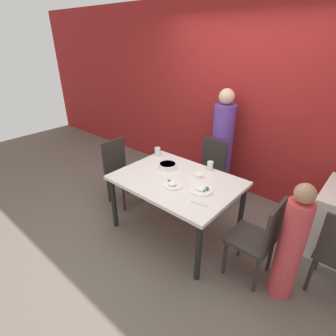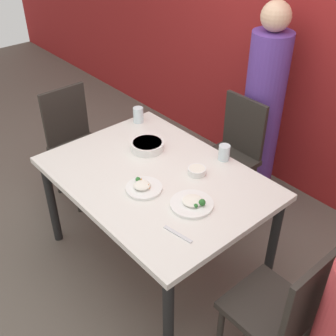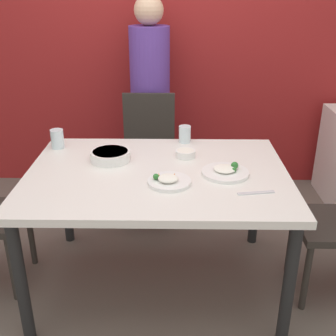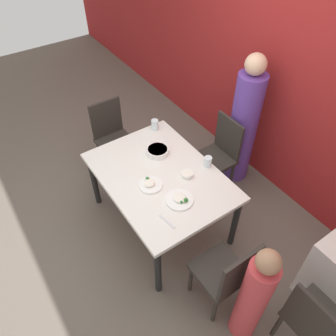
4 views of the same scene
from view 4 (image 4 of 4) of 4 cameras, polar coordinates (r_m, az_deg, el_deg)
ground_plane at (r=3.63m, az=-1.23°, el=-9.16°), size 10.00×10.00×0.00m
wall_back at (r=3.54m, az=19.35°, el=15.72°), size 10.00×0.06×2.70m
dining_table at (r=3.13m, az=-1.41°, el=-2.14°), size 1.38×1.00×0.73m
chair_adult_spot at (r=3.68m, az=8.81°, el=2.53°), size 0.40×0.40×0.91m
chair_child_spot at (r=2.79m, az=10.14°, el=-17.70°), size 0.40×0.40×0.91m
chair_empty_left at (r=3.92m, az=-9.61°, el=5.49°), size 0.40×0.40×0.91m
person_adult at (r=3.71m, az=12.99°, el=7.15°), size 0.30×0.30×1.57m
person_child at (r=2.67m, az=14.54°, el=-21.15°), size 0.21×0.21×1.18m
bowl_curry at (r=3.28m, az=-1.83°, el=3.02°), size 0.22×0.22×0.06m
plate_rice_adult at (r=2.86m, az=2.06°, el=-5.50°), size 0.25×0.25×0.06m
plate_rice_child at (r=2.98m, az=-3.10°, el=-2.85°), size 0.22×0.22×0.05m
bowl_rice_small at (r=3.06m, az=3.37°, el=-1.07°), size 0.11×0.11×0.04m
glass_water_tall at (r=3.56m, az=-2.31°, el=7.56°), size 0.08×0.08×0.11m
glass_water_short at (r=3.15m, az=6.96°, el=1.12°), size 0.07×0.07×0.10m
fork_steel at (r=2.73m, az=-0.19°, el=-9.26°), size 0.18×0.05×0.01m
chair_background at (r=2.81m, az=24.00°, el=-23.30°), size 0.40×0.40×0.91m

